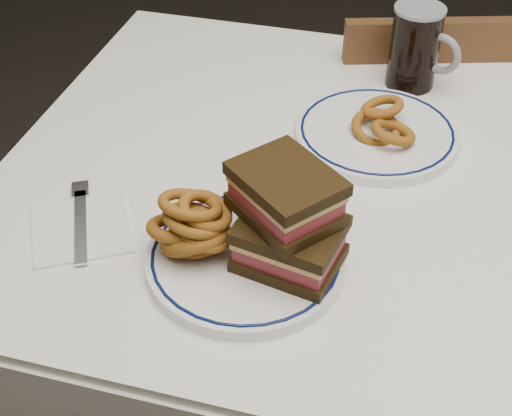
% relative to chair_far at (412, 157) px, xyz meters
% --- Properties ---
extents(dining_table, '(1.27, 0.87, 0.75)m').
position_rel_chair_far_xyz_m(dining_table, '(0.03, -0.49, 0.19)').
color(dining_table, white).
rests_on(dining_table, floor).
extents(chair_far, '(0.48, 0.48, 0.83)m').
position_rel_chair_far_xyz_m(chair_far, '(0.00, 0.00, 0.00)').
color(chair_far, '#422815').
rests_on(chair_far, floor).
extents(main_plate, '(0.25, 0.25, 0.02)m').
position_rel_chair_far_xyz_m(main_plate, '(-0.18, -0.71, 0.31)').
color(main_plate, white).
rests_on(main_plate, dining_table).
extents(reuben_sandwich, '(0.16, 0.15, 0.13)m').
position_rel_chair_far_xyz_m(reuben_sandwich, '(-0.13, -0.70, 0.38)').
color(reuben_sandwich, black).
rests_on(reuben_sandwich, main_plate).
extents(onion_rings_main, '(0.11, 0.10, 0.10)m').
position_rel_chair_far_xyz_m(onion_rings_main, '(-0.25, -0.72, 0.36)').
color(onion_rings_main, brown).
rests_on(onion_rings_main, main_plate).
extents(ketchup_ramekin, '(0.05, 0.05, 0.03)m').
position_rel_chair_far_xyz_m(ketchup_ramekin, '(-0.19, -0.62, 0.33)').
color(ketchup_ramekin, silver).
rests_on(ketchup_ramekin, main_plate).
extents(beer_mug, '(0.12, 0.08, 0.14)m').
position_rel_chair_far_xyz_m(beer_mug, '(-0.02, -0.21, 0.37)').
color(beer_mug, black).
rests_on(beer_mug, dining_table).
extents(far_plate, '(0.25, 0.25, 0.02)m').
position_rel_chair_far_xyz_m(far_plate, '(-0.06, -0.39, 0.31)').
color(far_plate, white).
rests_on(far_plate, dining_table).
extents(onion_rings_far, '(0.11, 0.12, 0.06)m').
position_rel_chair_far_xyz_m(onion_rings_far, '(-0.05, -0.39, 0.33)').
color(onion_rings_far, brown).
rests_on(onion_rings_far, far_plate).
extents(napkin_fork, '(0.18, 0.18, 0.01)m').
position_rel_chair_far_xyz_m(napkin_fork, '(-0.41, -0.70, 0.30)').
color(napkin_fork, white).
rests_on(napkin_fork, dining_table).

